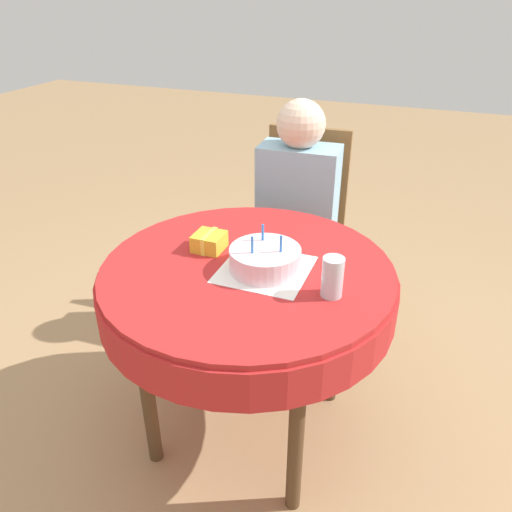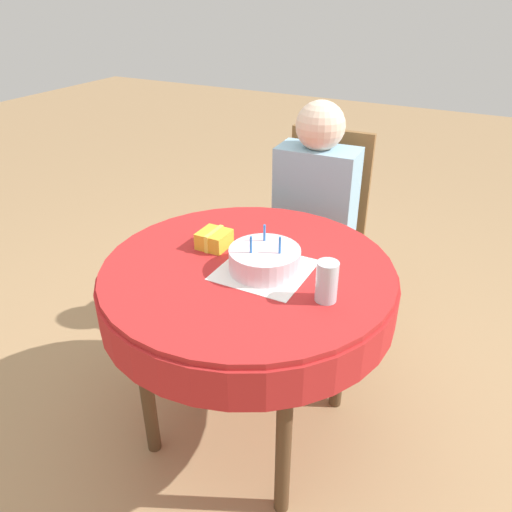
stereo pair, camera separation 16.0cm
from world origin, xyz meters
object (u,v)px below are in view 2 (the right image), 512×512
Objects in this scene: drinking_glass at (327,281)px; chair at (319,230)px; gift_box at (214,239)px; birthday_cake at (264,260)px; person at (314,204)px.

chair is at bearing 111.56° from drinking_glass.
drinking_glass is 0.48m from gift_box.
birthday_cake is 0.25m from drinking_glass.
chair reaches higher than drinking_glass.
person reaches higher than drinking_glass.
birthday_cake reaches higher than drinking_glass.
chair is at bearing 90.00° from person.
birthday_cake is 2.16× the size of gift_box.
person reaches higher than gift_box.
person is at bearing 113.80° from drinking_glass.
drinking_glass is (0.34, -0.77, 0.12)m from person.
gift_box is (-0.23, 0.06, -0.01)m from birthday_cake.
drinking_glass is (0.24, -0.07, 0.02)m from birthday_cake.
drinking_glass is at bearing -71.46° from chair.
person is at bearing 79.09° from gift_box.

